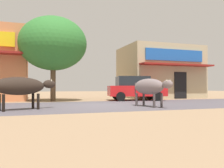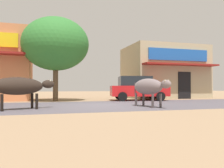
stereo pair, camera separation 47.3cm
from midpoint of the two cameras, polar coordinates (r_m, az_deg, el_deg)
name	(u,v)px [view 1 (the left image)]	position (r m, az deg, el deg)	size (l,w,h in m)	color
ground	(99,105)	(11.62, -4.31, -5.25)	(80.00, 80.00, 0.00)	#9F7F5E
asphalt_road	(99,105)	(11.62, -4.31, -5.24)	(72.00, 6.47, 0.00)	#58525A
storefront_right_club	(159,73)	(20.69, 10.93, 2.78)	(6.37, 5.55, 4.37)	tan
roadside_tree	(53,44)	(15.73, -15.10, 9.51)	(4.32, 4.32, 5.44)	brown
parked_hatchback_car	(135,88)	(16.05, 4.86, -1.01)	(4.13, 2.57, 1.64)	red
cow_near_brown	(21,86)	(9.93, -22.75, -0.54)	(2.56, 1.48, 1.30)	#2E241D
cow_far_dark	(150,87)	(10.82, 7.97, -0.69)	(1.07, 2.47, 1.30)	slate
pedestrian_by_shop	(173,86)	(18.92, 14.10, -0.53)	(0.45, 0.61, 1.67)	#262633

